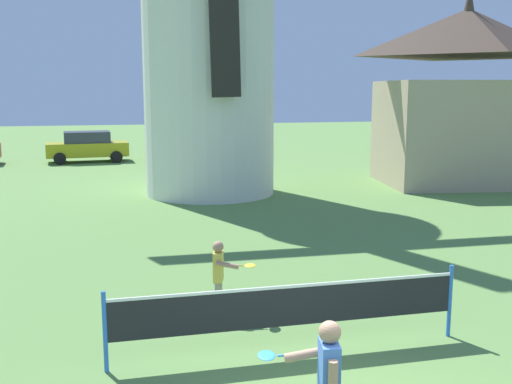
{
  "coord_description": "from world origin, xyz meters",
  "views": [
    {
      "loc": [
        -2.26,
        -5.28,
        3.64
      ],
      "look_at": [
        0.0,
        4.24,
        1.96
      ],
      "focal_mm": 41.67,
      "sensor_mm": 36.0,
      "label": 1
    }
  ],
  "objects_px": {
    "tennis_net": "(289,306)",
    "parked_car_silver": "(212,143)",
    "windmill": "(208,20)",
    "player_far": "(220,273)",
    "chapel": "(464,100)",
    "parked_car_mustard": "(87,146)",
    "player_near": "(326,383)"
  },
  "relations": [
    {
      "from": "tennis_net",
      "to": "parked_car_silver",
      "type": "xyz_separation_m",
      "value": [
        2.89,
        24.57,
        0.13
      ]
    },
    {
      "from": "windmill",
      "to": "player_far",
      "type": "bearing_deg",
      "value": -98.29
    },
    {
      "from": "parked_car_silver",
      "to": "chapel",
      "type": "distance_m",
      "value": 14.11
    },
    {
      "from": "parked_car_mustard",
      "to": "parked_car_silver",
      "type": "relative_size",
      "value": 0.95
    },
    {
      "from": "windmill",
      "to": "chapel",
      "type": "bearing_deg",
      "value": -0.0
    },
    {
      "from": "player_far",
      "to": "player_near",
      "type": "bearing_deg",
      "value": -85.43
    },
    {
      "from": "tennis_net",
      "to": "chapel",
      "type": "distance_m",
      "value": 17.4
    },
    {
      "from": "tennis_net",
      "to": "player_far",
      "type": "distance_m",
      "value": 1.84
    },
    {
      "from": "player_near",
      "to": "parked_car_mustard",
      "type": "bearing_deg",
      "value": 97.11
    },
    {
      "from": "parked_car_silver",
      "to": "parked_car_mustard",
      "type": "bearing_deg",
      "value": -175.9
    },
    {
      "from": "tennis_net",
      "to": "windmill",
      "type": "bearing_deg",
      "value": 85.67
    },
    {
      "from": "player_far",
      "to": "tennis_net",
      "type": "bearing_deg",
      "value": -68.3
    },
    {
      "from": "player_near",
      "to": "player_far",
      "type": "distance_m",
      "value": 4.16
    },
    {
      "from": "parked_car_silver",
      "to": "tennis_net",
      "type": "bearing_deg",
      "value": -96.71
    },
    {
      "from": "tennis_net",
      "to": "parked_car_mustard",
      "type": "distance_m",
      "value": 24.38
    },
    {
      "from": "player_near",
      "to": "parked_car_mustard",
      "type": "xyz_separation_m",
      "value": [
        -3.31,
        26.54,
        -0.02
      ]
    },
    {
      "from": "player_far",
      "to": "parked_car_silver",
      "type": "height_order",
      "value": "parked_car_silver"
    },
    {
      "from": "windmill",
      "to": "tennis_net",
      "type": "bearing_deg",
      "value": -94.33
    },
    {
      "from": "player_far",
      "to": "windmill",
      "type": "bearing_deg",
      "value": 81.71
    },
    {
      "from": "chapel",
      "to": "parked_car_silver",
      "type": "bearing_deg",
      "value": 125.53
    },
    {
      "from": "tennis_net",
      "to": "parked_car_mustard",
      "type": "xyz_separation_m",
      "value": [
        -3.66,
        24.1,
        0.12
      ]
    },
    {
      "from": "player_far",
      "to": "parked_car_mustard",
      "type": "height_order",
      "value": "parked_car_mustard"
    },
    {
      "from": "windmill",
      "to": "parked_car_mustard",
      "type": "distance_m",
      "value": 12.9
    },
    {
      "from": "windmill",
      "to": "tennis_net",
      "type": "distance_m",
      "value": 14.33
    },
    {
      "from": "parked_car_silver",
      "to": "chapel",
      "type": "xyz_separation_m",
      "value": [
        8.07,
        -11.31,
        2.47
      ]
    },
    {
      "from": "parked_car_mustard",
      "to": "parked_car_silver",
      "type": "xyz_separation_m",
      "value": [
        6.55,
        0.47,
        0.0
      ]
    },
    {
      "from": "player_far",
      "to": "chapel",
      "type": "xyz_separation_m",
      "value": [
        11.64,
        11.56,
        2.59
      ]
    },
    {
      "from": "chapel",
      "to": "tennis_net",
      "type": "bearing_deg",
      "value": -129.58
    },
    {
      "from": "parked_car_mustard",
      "to": "parked_car_silver",
      "type": "distance_m",
      "value": 6.56
    },
    {
      "from": "player_near",
      "to": "player_far",
      "type": "height_order",
      "value": "player_near"
    },
    {
      "from": "player_near",
      "to": "parked_car_silver",
      "type": "relative_size",
      "value": 0.33
    },
    {
      "from": "player_near",
      "to": "tennis_net",
      "type": "bearing_deg",
      "value": 81.87
    }
  ]
}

